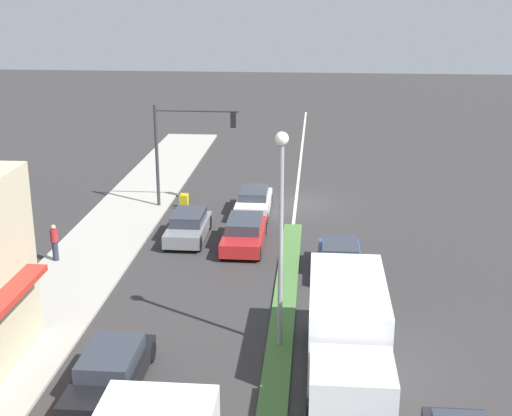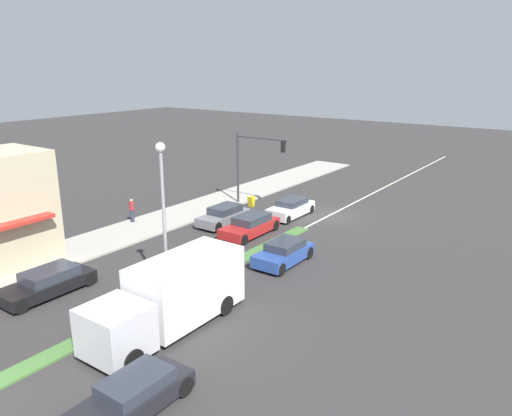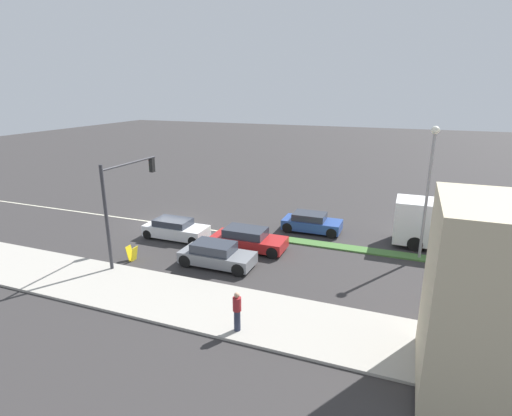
{
  "view_description": "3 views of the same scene",
  "coord_description": "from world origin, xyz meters",
  "px_view_note": "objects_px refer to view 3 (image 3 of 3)",
  "views": [
    {
      "loc": [
        -1.08,
        38.54,
        11.87
      ],
      "look_at": [
        1.58,
        7.8,
        2.12
      ],
      "focal_mm": 50.0,
      "sensor_mm": 36.0,
      "label": 1
    },
    {
      "loc": [
        -16.1,
        31.99,
        10.75
      ],
      "look_at": [
        1.15,
        7.87,
        2.19
      ],
      "focal_mm": 35.0,
      "sensor_mm": 36.0,
      "label": 2
    },
    {
      "loc": [
        22.94,
        15.57,
        9.36
      ],
      "look_at": [
        -1.42,
        6.18,
        1.48
      ],
      "focal_mm": 28.0,
      "sensor_mm": 36.0,
      "label": 3
    }
  ],
  "objects_px": {
    "suv_grey": "(217,255)",
    "traffic_signal_main": "(123,194)",
    "warning_aframe_sign": "(132,253)",
    "suv_black": "(499,301)",
    "van_white": "(176,229)",
    "hatchback_red": "(248,239)",
    "coupe_blue": "(311,223)",
    "pedestrian": "(237,311)",
    "street_lamp": "(429,177)",
    "delivery_truck": "(456,226)"
  },
  "relations": [
    {
      "from": "warning_aframe_sign",
      "to": "hatchback_red",
      "type": "bearing_deg",
      "value": 125.5
    },
    {
      "from": "suv_black",
      "to": "coupe_blue",
      "type": "relative_size",
      "value": 1.16
    },
    {
      "from": "van_white",
      "to": "delivery_truck",
      "type": "bearing_deg",
      "value": 104.86
    },
    {
      "from": "van_white",
      "to": "coupe_blue",
      "type": "xyz_separation_m",
      "value": [
        -4.4,
        7.89,
        0.0
      ]
    },
    {
      "from": "suv_grey",
      "to": "suv_black",
      "type": "xyz_separation_m",
      "value": [
        -0.0,
        13.49,
        -0.04
      ]
    },
    {
      "from": "suv_black",
      "to": "pedestrian",
      "type": "bearing_deg",
      "value": -61.76
    },
    {
      "from": "suv_grey",
      "to": "coupe_blue",
      "type": "xyz_separation_m",
      "value": [
        -7.2,
        3.55,
        -0.01
      ]
    },
    {
      "from": "coupe_blue",
      "to": "street_lamp",
      "type": "bearing_deg",
      "value": 72.14
    },
    {
      "from": "hatchback_red",
      "to": "coupe_blue",
      "type": "distance_m",
      "value": 5.23
    },
    {
      "from": "hatchback_red",
      "to": "suv_grey",
      "type": "relative_size",
      "value": 1.09
    },
    {
      "from": "pedestrian",
      "to": "coupe_blue",
      "type": "xyz_separation_m",
      "value": [
        -12.53,
        -0.02,
        -0.37
      ]
    },
    {
      "from": "traffic_signal_main",
      "to": "suv_black",
      "type": "relative_size",
      "value": 1.24
    },
    {
      "from": "van_white",
      "to": "coupe_blue",
      "type": "bearing_deg",
      "value": 119.16
    },
    {
      "from": "hatchback_red",
      "to": "suv_grey",
      "type": "distance_m",
      "value": 2.89
    },
    {
      "from": "traffic_signal_main",
      "to": "pedestrian",
      "type": "height_order",
      "value": "traffic_signal_main"
    },
    {
      "from": "suv_grey",
      "to": "coupe_blue",
      "type": "relative_size",
      "value": 1.05
    },
    {
      "from": "street_lamp",
      "to": "suv_black",
      "type": "height_order",
      "value": "street_lamp"
    },
    {
      "from": "traffic_signal_main",
      "to": "van_white",
      "type": "xyz_separation_m",
      "value": [
        -3.92,
        0.62,
        -3.27
      ]
    },
    {
      "from": "suv_grey",
      "to": "van_white",
      "type": "bearing_deg",
      "value": -122.85
    },
    {
      "from": "warning_aframe_sign",
      "to": "suv_black",
      "type": "bearing_deg",
      "value": 93.45
    },
    {
      "from": "pedestrian",
      "to": "van_white",
      "type": "xyz_separation_m",
      "value": [
        -8.13,
        -7.9,
        -0.37
      ]
    },
    {
      "from": "van_white",
      "to": "street_lamp",
      "type": "bearing_deg",
      "value": 98.5
    },
    {
      "from": "pedestrian",
      "to": "suv_grey",
      "type": "xyz_separation_m",
      "value": [
        -5.33,
        -3.57,
        -0.36
      ]
    },
    {
      "from": "traffic_signal_main",
      "to": "warning_aframe_sign",
      "type": "relative_size",
      "value": 6.69
    },
    {
      "from": "warning_aframe_sign",
      "to": "coupe_blue",
      "type": "bearing_deg",
      "value": 135.0
    },
    {
      "from": "suv_grey",
      "to": "suv_black",
      "type": "bearing_deg",
      "value": 90.0
    },
    {
      "from": "pedestrian",
      "to": "suv_black",
      "type": "height_order",
      "value": "pedestrian"
    },
    {
      "from": "van_white",
      "to": "pedestrian",
      "type": "bearing_deg",
      "value": 44.19
    },
    {
      "from": "hatchback_red",
      "to": "suv_black",
      "type": "bearing_deg",
      "value": 77.64
    },
    {
      "from": "hatchback_red",
      "to": "street_lamp",
      "type": "bearing_deg",
      "value": 102.83
    },
    {
      "from": "street_lamp",
      "to": "pedestrian",
      "type": "height_order",
      "value": "street_lamp"
    },
    {
      "from": "pedestrian",
      "to": "hatchback_red",
      "type": "relative_size",
      "value": 0.37
    },
    {
      "from": "van_white",
      "to": "warning_aframe_sign",
      "type": "bearing_deg",
      "value": -6.05
    },
    {
      "from": "suv_grey",
      "to": "hatchback_red",
      "type": "bearing_deg",
      "value": 165.63
    },
    {
      "from": "street_lamp",
      "to": "suv_grey",
      "type": "bearing_deg",
      "value": -64.27
    },
    {
      "from": "pedestrian",
      "to": "warning_aframe_sign",
      "type": "relative_size",
      "value": 1.98
    },
    {
      "from": "suv_black",
      "to": "warning_aframe_sign",
      "type": "bearing_deg",
      "value": -86.55
    },
    {
      "from": "coupe_blue",
      "to": "pedestrian",
      "type": "bearing_deg",
      "value": 0.08
    },
    {
      "from": "traffic_signal_main",
      "to": "suv_black",
      "type": "height_order",
      "value": "traffic_signal_main"
    },
    {
      "from": "delivery_truck",
      "to": "van_white",
      "type": "relative_size",
      "value": 1.82
    },
    {
      "from": "suv_grey",
      "to": "traffic_signal_main",
      "type": "bearing_deg",
      "value": -77.22
    },
    {
      "from": "warning_aframe_sign",
      "to": "suv_black",
      "type": "relative_size",
      "value": 0.19
    },
    {
      "from": "suv_black",
      "to": "hatchback_red",
      "type": "bearing_deg",
      "value": -102.36
    },
    {
      "from": "suv_grey",
      "to": "suv_black",
      "type": "distance_m",
      "value": 13.49
    },
    {
      "from": "suv_grey",
      "to": "van_white",
      "type": "distance_m",
      "value": 5.16
    },
    {
      "from": "traffic_signal_main",
      "to": "coupe_blue",
      "type": "bearing_deg",
      "value": 134.37
    },
    {
      "from": "traffic_signal_main",
      "to": "suv_black",
      "type": "xyz_separation_m",
      "value": [
        -1.12,
        18.45,
        -3.3
      ]
    },
    {
      "from": "traffic_signal_main",
      "to": "warning_aframe_sign",
      "type": "height_order",
      "value": "traffic_signal_main"
    },
    {
      "from": "traffic_signal_main",
      "to": "pedestrian",
      "type": "bearing_deg",
      "value": 63.74
    },
    {
      "from": "traffic_signal_main",
      "to": "street_lamp",
      "type": "bearing_deg",
      "value": 111.77
    }
  ]
}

